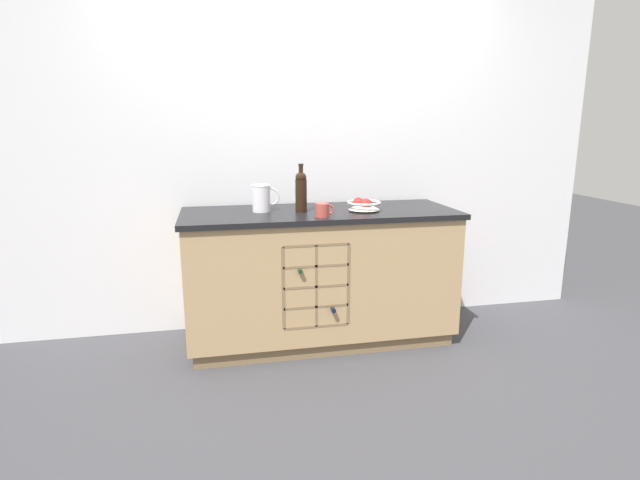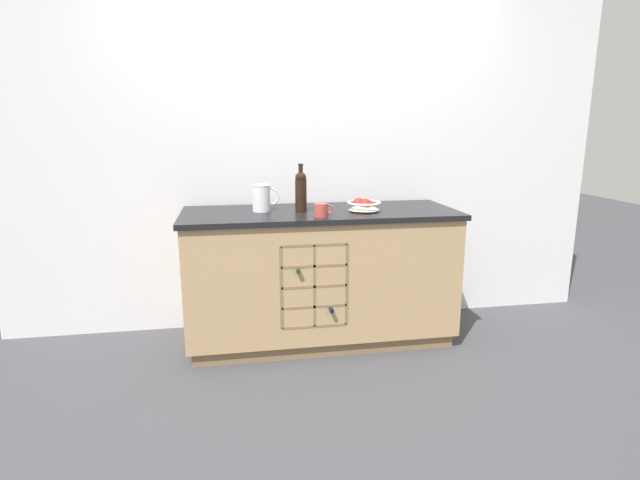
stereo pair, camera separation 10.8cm
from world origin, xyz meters
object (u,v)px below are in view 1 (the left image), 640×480
object	(u,v)px
white_pitcher	(262,198)
ceramic_mug	(323,210)
standing_wine_bottle	(301,190)
fruit_bowl	(364,205)

from	to	relation	value
white_pitcher	ceramic_mug	size ratio (longest dim) A/B	1.53
white_pitcher	standing_wine_bottle	size ratio (longest dim) A/B	0.58
white_pitcher	standing_wine_bottle	world-z (taller)	standing_wine_bottle
ceramic_mug	standing_wine_bottle	world-z (taller)	standing_wine_bottle
white_pitcher	fruit_bowl	bearing A→B (deg)	-9.62
white_pitcher	ceramic_mug	world-z (taller)	white_pitcher
standing_wine_bottle	white_pitcher	bearing A→B (deg)	166.26
fruit_bowl	white_pitcher	distance (m)	0.67
fruit_bowl	ceramic_mug	distance (m)	0.35
fruit_bowl	ceramic_mug	xyz separation A→B (m)	(-0.31, -0.16, -0.00)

